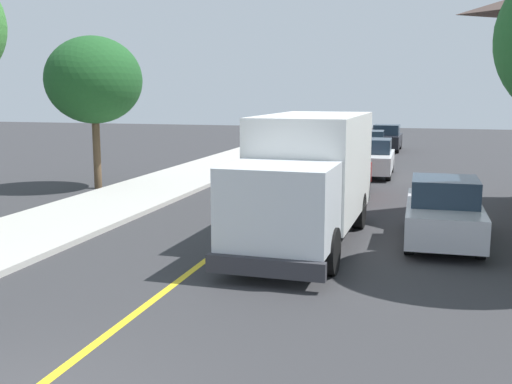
{
  "coord_description": "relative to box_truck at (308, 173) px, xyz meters",
  "views": [
    {
      "loc": [
        4.72,
        -5.42,
        3.79
      ],
      "look_at": [
        0.81,
        8.43,
        1.4
      ],
      "focal_mm": 42.59,
      "sensor_mm": 36.0,
      "label": 1
    }
  ],
  "objects": [
    {
      "name": "parked_car_furthest",
      "position": [
        0.31,
        25.09,
        -0.97
      ],
      "size": [
        1.85,
        4.42,
        1.67
      ],
      "color": "black",
      "rests_on": "ground"
    },
    {
      "name": "centre_line_yellow",
      "position": [
        -1.88,
        0.59,
        -1.76
      ],
      "size": [
        0.16,
        56.0,
        0.01
      ],
      "primitive_type": "cube",
      "color": "gold",
      "rests_on": "ground"
    },
    {
      "name": "parked_van_across",
      "position": [
        3.32,
        0.87,
        -0.97
      ],
      "size": [
        1.85,
        4.42,
        1.67
      ],
      "color": "#B7B7BC",
      "rests_on": "ground"
    },
    {
      "name": "box_truck",
      "position": [
        0.0,
        0.0,
        0.0
      ],
      "size": [
        2.56,
        7.23,
        3.2
      ],
      "color": "silver",
      "rests_on": "ground"
    },
    {
      "name": "parked_car_near",
      "position": [
        -0.07,
        7.21,
        -0.97
      ],
      "size": [
        1.91,
        4.44,
        1.67
      ],
      "color": "maroon",
      "rests_on": "ground"
    },
    {
      "name": "parked_car_mid",
      "position": [
        0.49,
        12.94,
        -0.97
      ],
      "size": [
        1.88,
        4.43,
        1.67
      ],
      "color": "silver",
      "rests_on": "ground"
    },
    {
      "name": "parked_car_far",
      "position": [
        -0.23,
        18.73,
        -0.97
      ],
      "size": [
        1.97,
        4.47,
        1.67
      ],
      "color": "#4C564C",
      "rests_on": "ground"
    },
    {
      "name": "street_tree_down_block",
      "position": [
        -9.61,
        6.29,
        2.44
      ],
      "size": [
        3.7,
        3.7,
        5.89
      ],
      "color": "brown",
      "rests_on": "ground"
    }
  ]
}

